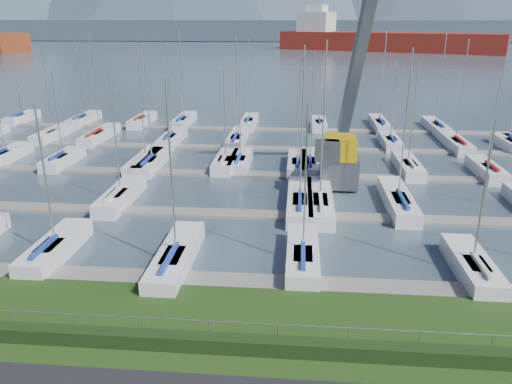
# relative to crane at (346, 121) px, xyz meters

# --- Properties ---
(water) EXTENTS (800.00, 540.00, 0.20)m
(water) POSITION_rel_crane_xyz_m (-6.66, 235.57, -5.73)
(water) COLOR #425260
(hedge) EXTENTS (80.00, 0.70, 0.70)m
(hedge) POSITION_rel_crane_xyz_m (-6.66, -24.83, -4.98)
(hedge) COLOR black
(hedge) RESTS_ON grass
(fence) EXTENTS (80.00, 0.04, 0.04)m
(fence) POSITION_rel_crane_xyz_m (-6.66, -24.43, -4.13)
(fence) COLOR #92939A
(fence) RESTS_ON grass
(foothill) EXTENTS (900.00, 80.00, 12.00)m
(foothill) POSITION_rel_crane_xyz_m (-6.66, 305.57, 0.67)
(foothill) COLOR #3E4B5A
(foothill) RESTS_ON water
(docks) EXTENTS (90.00, 41.60, 0.25)m
(docks) POSITION_rel_crane_xyz_m (-6.66, 1.57, -5.55)
(docks) COLOR slate
(docks) RESTS_ON water
(crane) EXTENTS (5.38, 13.24, 22.35)m
(crane) POSITION_rel_crane_xyz_m (0.00, 0.00, 0.00)
(crane) COLOR slate
(crane) RESTS_ON water
(cargo_ship_mid) EXTENTS (94.50, 52.89, 21.50)m
(cargo_ship_mid) POSITION_rel_crane_xyz_m (29.38, 188.55, -1.74)
(cargo_ship_mid) COLOR maroon
(cargo_ship_mid) RESTS_ON water
(sailboat_fleet) EXTENTS (75.40, 50.05, 13.61)m
(sailboat_fleet) POSITION_rel_crane_xyz_m (-6.93, 4.68, 0.03)
(sailboat_fleet) COLOR navy
(sailboat_fleet) RESTS_ON water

